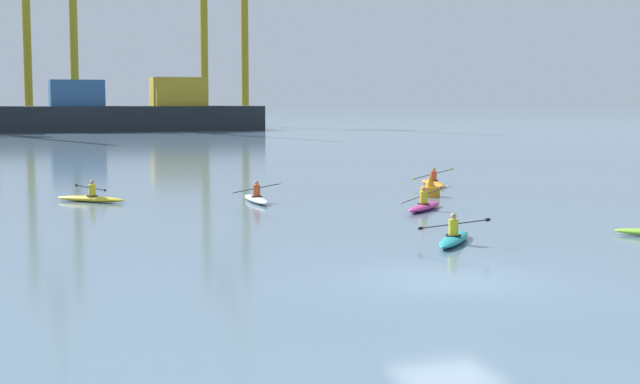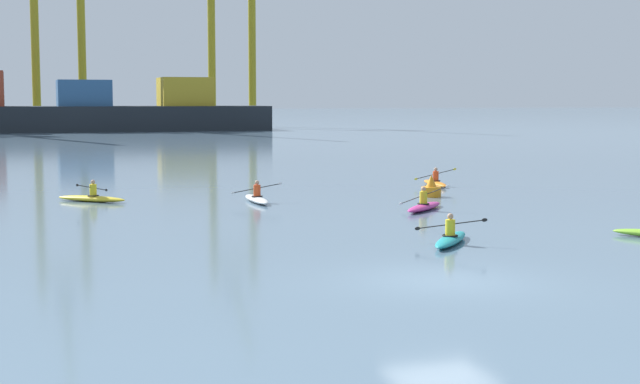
% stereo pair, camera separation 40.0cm
% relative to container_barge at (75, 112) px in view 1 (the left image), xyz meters
% --- Properties ---
extents(ground_plane, '(800.00, 800.00, 0.00)m').
position_rel_container_barge_xyz_m(ground_plane, '(1.39, -111.44, -2.70)').
color(ground_plane, slate).
extents(container_barge, '(50.49, 10.12, 8.13)m').
position_rel_container_barge_xyz_m(container_barge, '(0.00, 0.00, 0.00)').
color(container_barge, '#1E2328').
rests_on(container_barge, ground).
extents(gantry_crane_west_mid, '(7.82, 18.51, 37.64)m').
position_rel_container_barge_xyz_m(gantry_crane_west_mid, '(-2.44, 11.67, 15.05)').
color(gantry_crane_west_mid, olive).
rests_on(gantry_crane_west_mid, ground).
extents(gantry_crane_east_mid, '(7.77, 16.53, 34.71)m').
position_rel_container_barge_xyz_m(gantry_crane_east_mid, '(24.27, 14.80, 14.69)').
color(gantry_crane_east_mid, olive).
rests_on(gantry_crane_east_mid, ground).
extents(channel_buoy, '(0.90, 0.90, 1.00)m').
position_rel_container_barge_xyz_m(channel_buoy, '(9.35, -93.42, -2.34)').
color(channel_buoy, orange).
rests_on(channel_buoy, ground).
extents(kayak_yellow, '(2.99, 2.64, 0.95)m').
position_rel_container_barge_xyz_m(kayak_yellow, '(-5.48, -90.80, -2.52)').
color(kayak_yellow, yellow).
rests_on(kayak_yellow, ground).
extents(kayak_white, '(2.27, 3.41, 0.95)m').
position_rel_container_barge_xyz_m(kayak_white, '(1.25, -93.23, -2.52)').
color(kayak_white, silver).
rests_on(kayak_white, ground).
extents(kayak_magenta, '(2.79, 2.87, 1.08)m').
position_rel_container_barge_xyz_m(kayak_magenta, '(6.91, -98.08, -2.52)').
color(kayak_magenta, '#C13384').
rests_on(kayak_magenta, ground).
extents(kayak_teal, '(2.56, 3.05, 0.95)m').
position_rel_container_barge_xyz_m(kayak_teal, '(4.10, -106.31, -2.52)').
color(kayak_teal, teal).
rests_on(kayak_teal, ground).
extents(kayak_orange, '(2.23, 3.45, 0.95)m').
position_rel_container_barge_xyz_m(kayak_orange, '(11.77, -88.62, -2.52)').
color(kayak_orange, orange).
rests_on(kayak_orange, ground).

